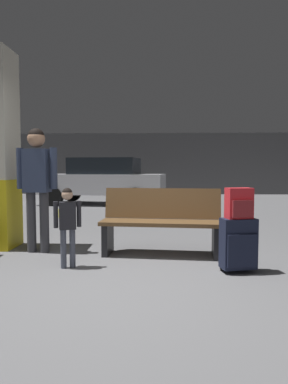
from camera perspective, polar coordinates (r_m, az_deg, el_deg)
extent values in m
cube|color=slate|center=(7.38, -0.98, -5.60)|extent=(18.00, 18.00, 0.10)
cube|color=#565658|center=(16.14, 0.86, 4.64)|extent=(18.00, 0.12, 2.80)
cube|color=brown|center=(4.64, 2.77, -5.06)|extent=(1.63, 0.57, 0.05)
cube|color=brown|center=(4.85, 3.01, -1.87)|extent=(1.60, 0.25, 0.42)
cube|color=black|center=(4.79, -5.94, -7.63)|extent=(0.11, 0.41, 0.41)
cube|color=black|center=(4.68, 11.67, -7.95)|extent=(0.11, 0.41, 0.41)
cube|color=#191E33|center=(4.06, 15.15, -8.11)|extent=(0.41, 0.27, 0.56)
cube|color=#191E33|center=(3.98, 15.81, -9.27)|extent=(0.34, 0.09, 0.36)
cube|color=#A5A5AA|center=(4.09, 14.75, -4.22)|extent=(0.14, 0.05, 0.02)
cylinder|color=black|center=(4.15, 12.52, -12.11)|extent=(0.03, 0.05, 0.04)
cylinder|color=black|center=(4.28, 16.60, -11.71)|extent=(0.03, 0.05, 0.04)
cube|color=red|center=(4.00, 15.26, -1.78)|extent=(0.31, 0.21, 0.34)
cube|color=maroon|center=(3.92, 15.83, -2.65)|extent=(0.23, 0.08, 0.19)
cylinder|color=black|center=(3.98, 15.30, 0.48)|extent=(0.06, 0.04, 0.02)
cylinder|color=#4C5160|center=(4.21, -11.61, -9.00)|extent=(0.07, 0.07, 0.45)
cylinder|color=#4C5160|center=(4.20, -13.04, -9.04)|extent=(0.07, 0.07, 0.45)
cube|color=#232328|center=(4.14, -12.40, -3.79)|extent=(0.21, 0.17, 0.32)
cylinder|color=#232328|center=(4.15, -10.58, -3.52)|extent=(0.05, 0.05, 0.30)
cylinder|color=#232328|center=(4.13, -14.23, -3.62)|extent=(0.05, 0.05, 0.30)
sphere|color=tan|center=(4.11, -12.45, -0.41)|extent=(0.13, 0.13, 0.13)
sphere|color=black|center=(4.11, -12.45, -0.16)|extent=(0.12, 0.12, 0.12)
cylinder|color=#E5D84C|center=(4.22, -13.41, -3.43)|extent=(0.06, 0.06, 0.10)
cylinder|color=red|center=(4.22, -13.42, -2.42)|extent=(0.01, 0.01, 0.06)
cylinder|color=#38383D|center=(5.02, -15.97, -4.79)|extent=(0.13, 0.13, 0.84)
cylinder|color=#38383D|center=(5.10, -17.94, -4.69)|extent=(0.13, 0.13, 0.84)
cube|color=#2D3851|center=(5.00, -17.12, 3.37)|extent=(0.36, 0.24, 0.59)
cylinder|color=#2D3851|center=(4.90, -14.55, 3.75)|extent=(0.10, 0.10, 0.56)
cylinder|color=#2D3851|center=(5.11, -19.59, 3.65)|extent=(0.10, 0.10, 0.56)
sphere|color=#A87A5B|center=(5.02, -17.21, 8.32)|extent=(0.24, 0.24, 0.24)
sphere|color=black|center=(5.02, -17.22, 8.70)|extent=(0.22, 0.22, 0.22)
cube|color=silver|center=(11.51, -7.04, 1.33)|extent=(4.27, 2.17, 0.64)
cube|color=black|center=(11.46, -6.35, 4.23)|extent=(2.27, 1.78, 0.52)
cylinder|color=black|center=(11.22, -14.56, -0.71)|extent=(0.62, 0.27, 0.60)
cylinder|color=black|center=(12.70, -11.66, -0.16)|extent=(0.62, 0.27, 0.60)
cylinder|color=black|center=(10.45, -1.40, -0.91)|extent=(0.62, 0.27, 0.60)
cylinder|color=black|center=(12.02, 0.00, -0.30)|extent=(0.62, 0.27, 0.60)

